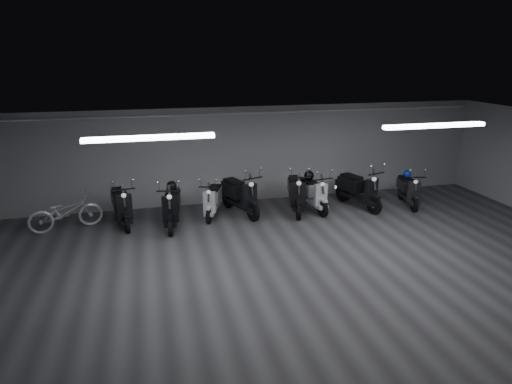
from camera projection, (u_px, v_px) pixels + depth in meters
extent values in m
cube|color=#3A3A3C|center=(316.00, 277.00, 8.70)|extent=(14.00, 10.00, 0.01)
cube|color=gray|center=(322.00, 137.00, 7.86)|extent=(14.00, 10.00, 0.01)
cube|color=#9A9A9D|center=(256.00, 154.00, 12.92)|extent=(14.00, 0.01, 2.80)
cube|color=white|center=(150.00, 138.00, 8.12)|extent=(2.40, 0.18, 0.08)
cube|color=white|center=(435.00, 126.00, 9.49)|extent=(2.40, 0.18, 0.08)
cylinder|color=white|center=(256.00, 113.00, 12.47)|extent=(13.60, 0.05, 0.05)
imported|color=white|center=(65.00, 208.00, 10.92)|extent=(1.84, 1.06, 1.13)
sphere|color=#0E2A9D|center=(407.00, 174.00, 12.79)|extent=(0.24, 0.24, 0.24)
sphere|color=black|center=(172.00, 186.00, 11.23)|extent=(0.26, 0.26, 0.26)
sphere|color=black|center=(309.00, 175.00, 12.38)|extent=(0.28, 0.28, 0.28)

